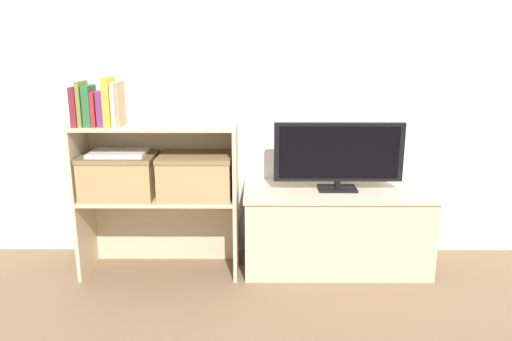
% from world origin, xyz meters
% --- Properties ---
extents(ground_plane, '(16.00, 16.00, 0.00)m').
position_xyz_m(ground_plane, '(0.00, 0.00, 0.00)').
color(ground_plane, brown).
extents(wall_back, '(10.00, 0.05, 2.40)m').
position_xyz_m(wall_back, '(0.00, 0.49, 1.20)').
color(wall_back, silver).
rests_on(wall_back, ground_plane).
extents(tv_stand, '(1.09, 0.47, 0.48)m').
position_xyz_m(tv_stand, '(0.47, 0.23, 0.24)').
color(tv_stand, '#CCB793').
rests_on(tv_stand, ground_plane).
extents(tv, '(0.74, 0.14, 0.40)m').
position_xyz_m(tv, '(0.47, 0.22, 0.70)').
color(tv, black).
rests_on(tv, tv_stand).
extents(bookshelf_lower_tier, '(0.90, 0.34, 0.46)m').
position_xyz_m(bookshelf_lower_tier, '(-0.56, 0.23, 0.29)').
color(bookshelf_lower_tier, '#CCB793').
rests_on(bookshelf_lower_tier, ground_plane).
extents(bookshelf_upper_tier, '(0.90, 0.34, 0.42)m').
position_xyz_m(bookshelf_upper_tier, '(-0.56, 0.23, 0.73)').
color(bookshelf_upper_tier, '#CCB793').
rests_on(bookshelf_upper_tier, bookshelf_lower_tier).
extents(book_maroon, '(0.03, 0.15, 0.21)m').
position_xyz_m(book_maroon, '(-0.96, 0.10, 0.98)').
color(book_maroon, maroon).
rests_on(book_maroon, bookshelf_upper_tier).
extents(book_olive, '(0.02, 0.15, 0.24)m').
position_xyz_m(book_olive, '(-0.93, 0.10, 1.00)').
color(book_olive, olive).
rests_on(book_olive, bookshelf_upper_tier).
extents(book_forest, '(0.04, 0.14, 0.22)m').
position_xyz_m(book_forest, '(-0.89, 0.10, 0.99)').
color(book_forest, '#286638').
rests_on(book_forest, bookshelf_upper_tier).
extents(book_crimson, '(0.02, 0.14, 0.18)m').
position_xyz_m(book_crimson, '(-0.86, 0.10, 0.97)').
color(book_crimson, '#B22328').
rests_on(book_crimson, bookshelf_upper_tier).
extents(book_plum, '(0.03, 0.13, 0.19)m').
position_xyz_m(book_plum, '(-0.82, 0.10, 0.97)').
color(book_plum, '#6B2D66').
rests_on(book_plum, bookshelf_upper_tier).
extents(book_mustard, '(0.04, 0.15, 0.26)m').
position_xyz_m(book_mustard, '(-0.78, 0.10, 1.01)').
color(book_mustard, gold).
rests_on(book_mustard, bookshelf_upper_tier).
extents(book_ivory, '(0.02, 0.13, 0.23)m').
position_xyz_m(book_ivory, '(-0.75, 0.10, 0.99)').
color(book_ivory, silver).
rests_on(book_ivory, bookshelf_upper_tier).
extents(book_tan, '(0.02, 0.14, 0.23)m').
position_xyz_m(book_tan, '(-0.73, 0.10, 1.00)').
color(book_tan, tan).
rests_on(book_tan, bookshelf_upper_tier).
extents(baby_monitor, '(0.05, 0.04, 0.14)m').
position_xyz_m(baby_monitor, '(-0.17, 0.17, 0.93)').
color(baby_monitor, white).
rests_on(baby_monitor, bookshelf_upper_tier).
extents(storage_basket_left, '(0.41, 0.30, 0.24)m').
position_xyz_m(storage_basket_left, '(-0.77, 0.15, 0.59)').
color(storage_basket_left, tan).
rests_on(storage_basket_left, bookshelf_lower_tier).
extents(storage_basket_right, '(0.41, 0.30, 0.24)m').
position_xyz_m(storage_basket_right, '(-0.34, 0.15, 0.59)').
color(storage_basket_right, tan).
rests_on(storage_basket_right, bookshelf_lower_tier).
extents(laptop, '(0.31, 0.22, 0.02)m').
position_xyz_m(laptop, '(-0.77, 0.15, 0.71)').
color(laptop, white).
rests_on(laptop, storage_basket_left).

